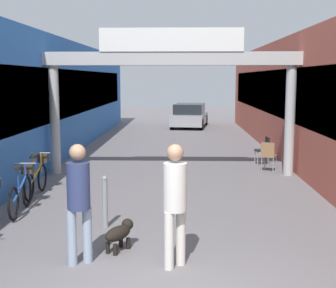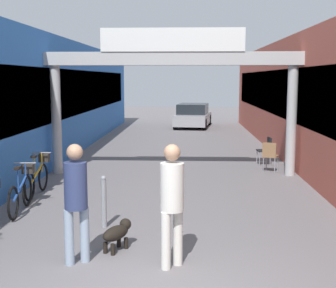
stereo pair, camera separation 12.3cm
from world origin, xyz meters
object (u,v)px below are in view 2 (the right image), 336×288
Objects in this scene: bicycle_blue_third at (22,191)px; cafe_chair_wood_nearer at (270,154)px; dog_on_leash at (118,233)px; pedestrian_companion at (172,197)px; bicycle_orange_farthest at (38,176)px; bollard_post_metal at (104,201)px; cafe_chair_black_farther at (266,148)px; pedestrian_with_dog at (76,195)px; parked_car_silver at (193,116)px.

cafe_chair_wood_nearer is (5.85, 4.33, 0.10)m from bicycle_blue_third.
dog_on_leash is 0.74× the size of cafe_chair_wood_nearer.
bicycle_orange_farthest is at bearing 128.57° from pedestrian_companion.
cafe_chair_wood_nearer is (3.95, 5.33, 0.04)m from bollard_post_metal.
dog_on_leash is at bearing 144.45° from pedestrian_companion.
pedestrian_companion is at bearing -53.45° from bollard_post_metal.
cafe_chair_black_farther is at bearing 64.70° from dog_on_leash.
pedestrian_companion is at bearing -110.32° from cafe_chair_wood_nearer.
pedestrian_companion reaches higher than bicycle_blue_third.
bollard_post_metal is at bearing -121.87° from cafe_chair_black_farther.
dog_on_leash is 0.39× the size of bicycle_orange_farthest.
cafe_chair_black_farther is at bearing 58.13° from bollard_post_metal.
cafe_chair_black_farther is (5.93, 5.49, 0.10)m from bicycle_blue_third.
pedestrian_with_dog reaches higher than cafe_chair_black_farther.
parked_car_silver is at bearing 85.90° from dog_on_leash.
dog_on_leash is (-0.90, 0.64, -0.76)m from pedestrian_companion.
bicycle_orange_farthest reaches higher than cafe_chair_wood_nearer.
bicycle_orange_farthest is 6.65m from cafe_chair_wood_nearer.
pedestrian_with_dog is 3.31m from bicycle_blue_third.
bicycle_blue_third is at bearing -102.17° from parked_car_silver.
pedestrian_companion is at bearing -35.55° from dog_on_leash.
bicycle_blue_third is 17.60m from parked_car_silver.
pedestrian_companion reaches higher than dog_on_leash.
cafe_chair_black_farther is (4.13, 8.20, -0.50)m from pedestrian_with_dog.
bicycle_blue_third is 7.28m from cafe_chair_wood_nearer.
pedestrian_with_dog is 9.19m from cafe_chair_black_farther.
bicycle_blue_third is 2.14m from bollard_post_metal.
bollard_post_metal is (1.90, -0.99, 0.06)m from bicycle_blue_third.
bicycle_blue_third is 1.00× the size of bicycle_orange_farthest.
bollard_post_metal reaches higher than cafe_chair_wood_nearer.
bicycle_blue_third reaches higher than cafe_chair_wood_nearer.
pedestrian_with_dog is 1.07× the size of bicycle_blue_third.
pedestrian_with_dog is 2.03× the size of cafe_chair_wood_nearer.
pedestrian_with_dog is at bearing 177.09° from pedestrian_companion.
cafe_chair_wood_nearer and cafe_chair_black_farther have the same top height.
parked_car_silver is at bearing 76.39° from bicycle_orange_farthest.
bollard_post_metal is at bearing -50.00° from bicycle_orange_farthest.
pedestrian_with_dog is 20.01m from parked_car_silver.
parked_car_silver is (3.83, 15.80, 0.21)m from bicycle_orange_farthest.
dog_on_leash is at bearing 47.54° from pedestrian_with_dog.
pedestrian_with_dog reaches higher than bicycle_blue_third.
dog_on_leash is 0.16× the size of parked_car_silver.
pedestrian_companion is 7.60m from cafe_chair_wood_nearer.
dog_on_leash is at bearing -55.44° from bicycle_orange_farthest.
cafe_chair_black_farther is at bearing 71.85° from pedestrian_companion.
dog_on_leash is at bearing -42.61° from bicycle_blue_third.
pedestrian_with_dog is at bearing -95.47° from parked_car_silver.
bicycle_orange_farthest is (-2.44, 3.54, 0.15)m from dog_on_leash.
dog_on_leash is 7.37m from cafe_chair_wood_nearer.
pedestrian_companion is 2.29m from bollard_post_metal.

